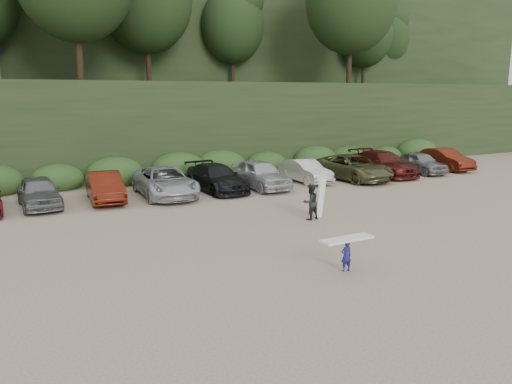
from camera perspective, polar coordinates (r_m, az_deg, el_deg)
ground at (r=17.74m, az=1.97°, el=-6.05°), size 120.00×120.00×0.00m
hillside_backdrop at (r=51.72m, az=-18.71°, el=17.26°), size 90.00×41.50×28.00m
parked_cars at (r=26.70m, az=-7.59°, el=1.38°), size 39.75×6.04×1.62m
child_surfer at (r=15.23m, az=10.30°, el=-6.38°), size 1.75×0.57×1.04m
adult_surfer at (r=21.19m, az=6.35°, el=-1.10°), size 1.23×0.66×1.78m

